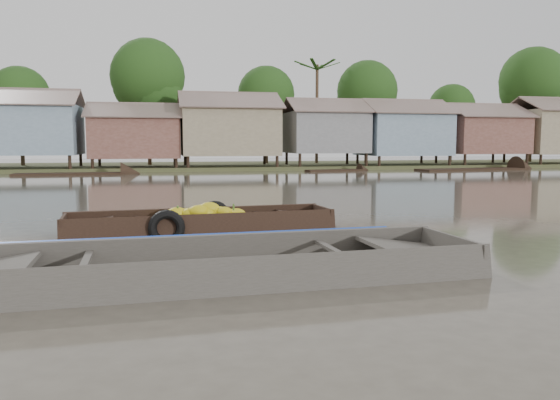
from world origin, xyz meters
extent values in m
plane|color=#4D463B|center=(0.00, 0.00, 0.00)|extent=(120.00, 120.00, 0.00)
cube|color=#384723|center=(0.00, 33.00, 0.00)|extent=(120.00, 12.00, 0.50)
cube|color=#748C9F|center=(-10.50, 29.50, 2.70)|extent=(6.20, 5.20, 3.20)
cube|color=brown|center=(-10.50, 28.10, 4.75)|extent=(6.60, 3.02, 1.28)
cube|color=brown|center=(-10.50, 30.90, 4.75)|extent=(6.60, 3.02, 1.28)
cube|color=brown|center=(-3.80, 29.50, 2.20)|extent=(5.80, 4.60, 2.70)
cube|color=brown|center=(-3.80, 28.26, 4.00)|extent=(6.20, 2.67, 1.14)
cube|color=brown|center=(-3.80, 30.74, 4.00)|extent=(6.20, 2.67, 1.14)
cube|color=gray|center=(2.50, 29.50, 2.65)|extent=(6.50, 5.30, 3.30)
cube|color=brown|center=(2.50, 28.07, 4.75)|extent=(6.90, 3.08, 1.31)
cube|color=brown|center=(2.50, 30.93, 4.75)|extent=(6.90, 3.08, 1.31)
cube|color=slate|center=(9.50, 29.50, 2.60)|extent=(5.40, 4.70, 2.90)
cube|color=brown|center=(9.50, 28.23, 4.50)|extent=(5.80, 2.73, 1.17)
cube|color=brown|center=(9.50, 30.77, 4.50)|extent=(5.80, 2.73, 1.17)
cube|color=#748C9F|center=(15.50, 29.50, 2.50)|extent=(6.00, 5.00, 3.10)
cube|color=brown|center=(15.50, 28.15, 4.50)|extent=(6.40, 2.90, 1.24)
cube|color=brown|center=(15.50, 30.85, 4.50)|extent=(6.40, 2.90, 1.24)
cube|color=brown|center=(22.00, 29.50, 2.45)|extent=(5.70, 4.90, 2.80)
cube|color=brown|center=(22.00, 28.18, 4.30)|extent=(6.10, 2.85, 1.21)
cube|color=brown|center=(22.00, 30.82, 4.30)|extent=(6.10, 2.85, 1.21)
cube|color=gray|center=(28.50, 29.50, 2.70)|extent=(6.30, 5.10, 3.40)
cube|color=brown|center=(28.50, 30.88, 4.85)|extent=(6.70, 2.96, 1.26)
cylinder|color=#473323|center=(-12.00, 34.00, 2.45)|extent=(0.28, 0.28, 4.90)
sphere|color=#153B13|center=(-12.00, 34.00, 5.25)|extent=(4.20, 4.20, 4.20)
cylinder|color=#473323|center=(-3.00, 33.00, 3.15)|extent=(0.28, 0.28, 6.30)
sphere|color=#153B13|center=(-3.00, 33.00, 6.75)|extent=(5.40, 5.40, 5.40)
cylinder|color=#473323|center=(6.00, 34.00, 2.62)|extent=(0.28, 0.28, 5.25)
sphere|color=#153B13|center=(6.00, 34.00, 5.62)|extent=(4.50, 4.50, 4.50)
cylinder|color=#473323|center=(14.00, 33.00, 2.80)|extent=(0.28, 0.28, 5.60)
sphere|color=#153B13|center=(14.00, 33.00, 6.00)|extent=(4.80, 4.80, 4.80)
cylinder|color=#473323|center=(22.00, 34.00, 2.27)|extent=(0.28, 0.28, 4.55)
sphere|color=#153B13|center=(22.00, 34.00, 4.88)|extent=(3.90, 3.90, 3.90)
cylinder|color=#473323|center=(29.00, 33.00, 3.32)|extent=(0.28, 0.28, 6.65)
sphere|color=#153B13|center=(29.00, 33.00, 7.12)|extent=(5.70, 5.70, 5.70)
cylinder|color=#473323|center=(10.00, 33.50, 4.00)|extent=(0.24, 0.24, 8.00)
cube|color=black|center=(-1.21, 3.17, -0.08)|extent=(5.69, 1.54, 0.08)
cube|color=black|center=(-1.26, 3.77, 0.14)|extent=(5.73, 0.64, 0.53)
cube|color=black|center=(-1.16, 2.56, 0.14)|extent=(5.73, 0.64, 0.53)
cube|color=black|center=(1.59, 3.40, 0.14)|extent=(0.17, 1.25, 0.50)
cube|color=black|center=(1.10, 3.36, 0.21)|extent=(1.06, 1.15, 0.20)
cube|color=black|center=(-4.01, 2.93, 0.14)|extent=(0.17, 1.25, 0.50)
cube|color=black|center=(-3.52, 2.97, 0.21)|extent=(1.06, 1.15, 0.20)
cube|color=black|center=(-2.55, 3.05, 0.25)|extent=(0.20, 1.20, 0.05)
cube|color=black|center=(0.13, 3.28, 0.25)|extent=(0.20, 1.20, 0.05)
ellipsoid|color=yellow|center=(-1.73, 3.18, 0.35)|extent=(0.48, 0.36, 0.28)
ellipsoid|color=yellow|center=(-1.45, 3.28, 0.33)|extent=(0.43, 0.31, 0.25)
ellipsoid|color=yellow|center=(-1.42, 3.07, 0.36)|extent=(0.45, 0.33, 0.26)
ellipsoid|color=yellow|center=(-0.94, 3.57, 0.23)|extent=(0.40, 0.30, 0.23)
ellipsoid|color=yellow|center=(-0.98, 3.53, 0.25)|extent=(0.42, 0.31, 0.24)
ellipsoid|color=yellow|center=(-1.39, 3.35, 0.32)|extent=(0.43, 0.32, 0.25)
ellipsoid|color=yellow|center=(-1.91, 2.81, 0.20)|extent=(0.48, 0.35, 0.28)
ellipsoid|color=yellow|center=(-1.05, 3.15, 0.45)|extent=(0.49, 0.36, 0.29)
ellipsoid|color=yellow|center=(-1.86, 2.81, 0.18)|extent=(0.47, 0.34, 0.27)
ellipsoid|color=yellow|center=(-0.84, 3.14, 0.36)|extent=(0.44, 0.33, 0.26)
ellipsoid|color=yellow|center=(-1.52, 3.44, 0.33)|extent=(0.38, 0.28, 0.22)
ellipsoid|color=yellow|center=(-0.22, 2.90, 0.18)|extent=(0.40, 0.30, 0.24)
ellipsoid|color=yellow|center=(-1.38, 3.40, 0.28)|extent=(0.39, 0.29, 0.23)
ellipsoid|color=yellow|center=(-1.19, 3.26, 0.42)|extent=(0.37, 0.27, 0.22)
ellipsoid|color=yellow|center=(-1.95, 2.91, 0.24)|extent=(0.48, 0.36, 0.28)
ellipsoid|color=yellow|center=(-1.09, 2.84, 0.21)|extent=(0.39, 0.29, 0.23)
ellipsoid|color=yellow|center=(-1.86, 3.17, 0.33)|extent=(0.41, 0.30, 0.24)
ellipsoid|color=yellow|center=(-2.14, 3.04, 0.16)|extent=(0.38, 0.28, 0.22)
ellipsoid|color=yellow|center=(-0.44, 3.09, 0.28)|extent=(0.45, 0.33, 0.26)
ellipsoid|color=yellow|center=(-2.07, 2.76, 0.14)|extent=(0.39, 0.28, 0.22)
ellipsoid|color=yellow|center=(-1.85, 2.90, 0.25)|extent=(0.43, 0.32, 0.25)
ellipsoid|color=yellow|center=(-2.06, 3.05, 0.25)|extent=(0.49, 0.36, 0.28)
ellipsoid|color=yellow|center=(-1.27, 3.29, 0.35)|extent=(0.46, 0.34, 0.27)
ellipsoid|color=yellow|center=(-1.29, 3.00, 0.41)|extent=(0.46, 0.34, 0.27)
ellipsoid|color=yellow|center=(-0.73, 3.04, 0.38)|extent=(0.38, 0.28, 0.22)
ellipsoid|color=yellow|center=(-0.42, 3.45, 0.26)|extent=(0.47, 0.35, 0.28)
ellipsoid|color=yellow|center=(-1.13, 3.07, 0.36)|extent=(0.43, 0.32, 0.25)
ellipsoid|color=yellow|center=(-0.59, 3.50, 0.22)|extent=(0.42, 0.31, 0.25)
cylinder|color=#3F6626|center=(-1.72, 3.12, 0.44)|extent=(0.04, 0.04, 0.18)
cylinder|color=#3F6626|center=(-1.01, 3.18, 0.44)|extent=(0.04, 0.04, 0.18)
cylinder|color=#3F6626|center=(-0.50, 3.23, 0.44)|extent=(0.04, 0.04, 0.18)
torus|color=black|center=(-0.86, 3.89, 0.16)|extent=(0.76, 0.25, 0.75)
torus|color=black|center=(-1.96, 2.41, 0.16)|extent=(0.76, 0.25, 0.75)
cube|color=#413D37|center=(-1.30, -1.25, -0.08)|extent=(7.32, 1.88, 0.08)
cube|color=#413D37|center=(-1.34, -0.37, 0.18)|extent=(7.41, 0.49, 0.59)
cube|color=#413D37|center=(-1.26, -2.14, 0.18)|extent=(7.41, 0.49, 0.59)
cube|color=#413D37|center=(2.33, -1.09, 0.18)|extent=(0.14, 1.81, 0.56)
cube|color=#413D37|center=(1.70, -1.12, 0.25)|extent=(1.33, 1.62, 0.24)
cube|color=#413D37|center=(-3.03, -1.33, 0.29)|extent=(0.18, 1.74, 0.05)
cube|color=#413D37|center=(0.44, -1.18, 0.29)|extent=(0.18, 1.74, 0.05)
cube|color=#665E54|center=(-1.30, -1.25, -0.04)|extent=(5.58, 1.66, 0.02)
cube|color=#1038A7|center=(-1.34, -0.31, 0.40)|extent=(5.99, 0.35, 0.15)
torus|color=olive|center=(0.71, -1.46, -0.01)|extent=(0.41, 0.41, 0.06)
torus|color=olive|center=(0.71, -1.46, 0.03)|extent=(0.34, 0.34, 0.06)
cube|color=black|center=(-7.35, 24.93, -0.05)|extent=(6.25, 1.55, 0.35)
cube|color=black|center=(9.02, 25.60, -0.05)|extent=(4.10, 1.55, 0.35)
cube|color=black|center=(18.70, 25.12, -0.05)|extent=(8.24, 2.77, 0.35)
camera|label=1|loc=(-1.99, -8.68, 1.87)|focal=35.00mm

